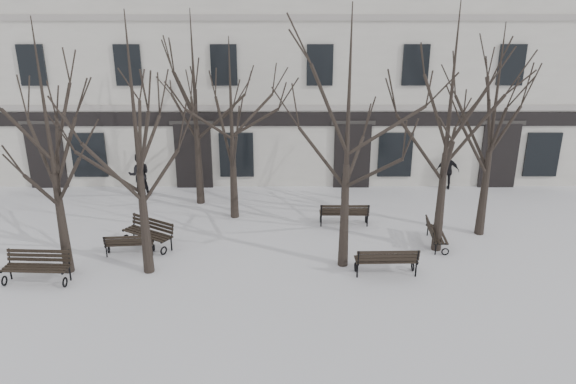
{
  "coord_description": "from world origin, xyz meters",
  "views": [
    {
      "loc": [
        0.6,
        -15.81,
        8.54
      ],
      "look_at": [
        0.66,
        3.0,
        1.58
      ],
      "focal_mm": 35.0,
      "sensor_mm": 36.0,
      "label": 1
    }
  ],
  "objects_px": {
    "tree_0": "(47,121)",
    "tree_3": "(451,102)",
    "bench_3": "(149,232)",
    "bench_1": "(129,243)",
    "bench_0": "(37,266)",
    "bench_2": "(386,260)",
    "bench_5": "(435,233)",
    "tree_1": "(135,118)",
    "bench_4": "(344,213)",
    "tree_2": "(348,111)"
  },
  "relations": [
    {
      "from": "bench_4",
      "to": "bench_5",
      "type": "bearing_deg",
      "value": 150.48
    },
    {
      "from": "bench_5",
      "to": "tree_3",
      "type": "bearing_deg",
      "value": 179.74
    },
    {
      "from": "bench_5",
      "to": "tree_0",
      "type": "bearing_deg",
      "value": 102.64
    },
    {
      "from": "tree_1",
      "to": "bench_2",
      "type": "relative_size",
      "value": 4.08
    },
    {
      "from": "bench_0",
      "to": "bench_2",
      "type": "height_order",
      "value": "bench_0"
    },
    {
      "from": "bench_2",
      "to": "bench_5",
      "type": "xyz_separation_m",
      "value": [
        2.06,
        2.16,
        -0.08
      ]
    },
    {
      "from": "bench_1",
      "to": "bench_2",
      "type": "relative_size",
      "value": 0.84
    },
    {
      "from": "bench_2",
      "to": "bench_4",
      "type": "distance_m",
      "value": 3.99
    },
    {
      "from": "bench_0",
      "to": "bench_4",
      "type": "xyz_separation_m",
      "value": [
        9.75,
        4.27,
        -0.04
      ]
    },
    {
      "from": "tree_3",
      "to": "bench_5",
      "type": "xyz_separation_m",
      "value": [
        0.02,
        0.34,
        -4.65
      ]
    },
    {
      "from": "bench_0",
      "to": "tree_3",
      "type": "bearing_deg",
      "value": 12.61
    },
    {
      "from": "tree_3",
      "to": "bench_3",
      "type": "bearing_deg",
      "value": 178.19
    },
    {
      "from": "tree_0",
      "to": "bench_0",
      "type": "height_order",
      "value": "tree_0"
    },
    {
      "from": "tree_2",
      "to": "tree_3",
      "type": "xyz_separation_m",
      "value": [
        3.31,
        1.12,
        0.03
      ]
    },
    {
      "from": "bench_3",
      "to": "bench_1",
      "type": "bearing_deg",
      "value": -92.94
    },
    {
      "from": "tree_1",
      "to": "bench_2",
      "type": "distance_m",
      "value": 8.68
    },
    {
      "from": "tree_0",
      "to": "bench_2",
      "type": "xyz_separation_m",
      "value": [
        10.01,
        -0.28,
        -4.33
      ]
    },
    {
      "from": "bench_4",
      "to": "bench_5",
      "type": "relative_size",
      "value": 1.1
    },
    {
      "from": "tree_1",
      "to": "tree_2",
      "type": "relative_size",
      "value": 0.98
    },
    {
      "from": "tree_3",
      "to": "bench_5",
      "type": "bearing_deg",
      "value": 85.95
    },
    {
      "from": "bench_3",
      "to": "tree_3",
      "type": "bearing_deg",
      "value": 30.12
    },
    {
      "from": "bench_2",
      "to": "bench_3",
      "type": "distance_m",
      "value": 8.15
    },
    {
      "from": "tree_0",
      "to": "tree_3",
      "type": "relative_size",
      "value": 0.95
    },
    {
      "from": "bench_1",
      "to": "bench_4",
      "type": "relative_size",
      "value": 0.89
    },
    {
      "from": "bench_4",
      "to": "tree_0",
      "type": "bearing_deg",
      "value": 22.01
    },
    {
      "from": "tree_0",
      "to": "tree_1",
      "type": "relative_size",
      "value": 0.98
    },
    {
      "from": "tree_1",
      "to": "tree_2",
      "type": "distance_m",
      "value": 6.2
    },
    {
      "from": "bench_0",
      "to": "tree_2",
      "type": "bearing_deg",
      "value": 9.34
    },
    {
      "from": "tree_1",
      "to": "bench_3",
      "type": "height_order",
      "value": "tree_1"
    },
    {
      "from": "bench_2",
      "to": "bench_4",
      "type": "relative_size",
      "value": 1.06
    },
    {
      "from": "tree_0",
      "to": "bench_0",
      "type": "bearing_deg",
      "value": -134.99
    },
    {
      "from": "tree_1",
      "to": "bench_0",
      "type": "height_order",
      "value": "tree_1"
    },
    {
      "from": "bench_0",
      "to": "bench_2",
      "type": "relative_size",
      "value": 1.03
    },
    {
      "from": "bench_2",
      "to": "bench_3",
      "type": "bearing_deg",
      "value": -16.49
    },
    {
      "from": "tree_0",
      "to": "bench_5",
      "type": "xyz_separation_m",
      "value": [
        12.07,
        1.88,
        -4.41
      ]
    },
    {
      "from": "tree_0",
      "to": "bench_2",
      "type": "distance_m",
      "value": 10.91
    },
    {
      "from": "bench_3",
      "to": "bench_0",
      "type": "bearing_deg",
      "value": -106.25
    },
    {
      "from": "tree_2",
      "to": "bench_2",
      "type": "height_order",
      "value": "tree_2"
    },
    {
      "from": "tree_0",
      "to": "bench_2",
      "type": "height_order",
      "value": "tree_0"
    },
    {
      "from": "bench_3",
      "to": "tree_2",
      "type": "bearing_deg",
      "value": 19.63
    },
    {
      "from": "bench_2",
      "to": "bench_3",
      "type": "relative_size",
      "value": 1.0
    },
    {
      "from": "bench_3",
      "to": "tree_0",
      "type": "bearing_deg",
      "value": -107.32
    },
    {
      "from": "bench_1",
      "to": "bench_0",
      "type": "bearing_deg",
      "value": 33.16
    },
    {
      "from": "bench_0",
      "to": "bench_3",
      "type": "relative_size",
      "value": 1.03
    },
    {
      "from": "tree_1",
      "to": "tree_3",
      "type": "relative_size",
      "value": 0.97
    },
    {
      "from": "tree_0",
      "to": "bench_3",
      "type": "height_order",
      "value": "tree_0"
    },
    {
      "from": "bench_2",
      "to": "tree_1",
      "type": "bearing_deg",
      "value": -3.3
    },
    {
      "from": "bench_5",
      "to": "bench_0",
      "type": "bearing_deg",
      "value": 105.12
    },
    {
      "from": "tree_0",
      "to": "bench_5",
      "type": "distance_m",
      "value": 12.98
    },
    {
      "from": "bench_3",
      "to": "bench_4",
      "type": "distance_m",
      "value": 7.15
    }
  ]
}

